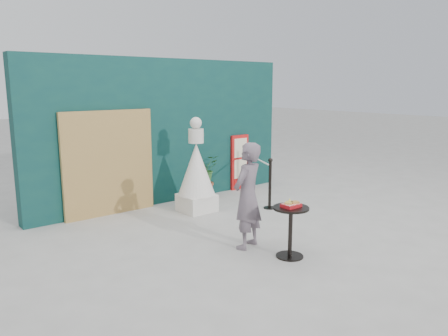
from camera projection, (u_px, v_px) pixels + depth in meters
The scene contains 10 objects.
ground at pixel (270, 239), 7.08m from camera, with size 60.00×60.00×0.00m, color #ADAAA5.
back_wall at pixel (166, 131), 9.20m from camera, with size 6.00×0.30×3.00m, color #0B3132.
bamboo_fence at pixel (109, 163), 8.27m from camera, with size 1.80×0.08×2.00m, color tan.
woman at pixel (248, 196), 6.59m from camera, with size 0.59×0.39×1.63m, color slate.
menu_board at pixel (240, 162), 10.39m from camera, with size 0.50×0.07×1.30m.
statue at pixel (196, 173), 8.53m from camera, with size 0.73×0.73×1.86m.
cafe_table at pixel (291, 224), 6.27m from camera, with size 0.52×0.52×0.75m.
food_basket at pixel (291, 204), 6.22m from camera, with size 0.26×0.19×0.11m.
planter at pixel (205, 173), 9.66m from camera, with size 0.55×0.48×0.94m.
stanchion_barrier at pixel (259, 177), 9.44m from camera, with size 0.84×1.54×1.03m.
Camera 1 is at (-4.82, -4.76, 2.47)m, focal length 35.00 mm.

